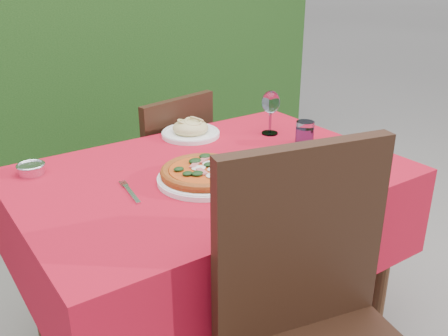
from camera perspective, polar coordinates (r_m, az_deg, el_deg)
hedge at (r=3.00m, az=-18.47°, el=12.45°), size 3.20×0.55×1.78m
dining_table at (r=1.73m, az=-1.49°, el=-4.83°), size 1.26×0.86×0.75m
chair_near at (r=1.28m, az=11.00°, el=-17.59°), size 0.55×0.55×1.02m
chair_far at (r=2.32m, az=-6.57°, el=-0.42°), size 0.46×0.46×0.85m
pizza_plate at (r=1.57m, az=-2.31°, el=-0.70°), size 0.33×0.33×0.06m
pasta_plate at (r=1.99m, az=-3.85°, el=4.33°), size 0.23×0.23×0.07m
water_glass at (r=1.91m, az=9.20°, el=3.84°), size 0.07×0.07×0.09m
wine_glass at (r=1.99m, az=5.37°, el=7.30°), size 0.07×0.07×0.18m
fork at (r=1.52m, az=-10.50°, el=-2.92°), size 0.05×0.19×0.00m
steel_ramekin at (r=1.75m, az=-21.16°, el=-0.16°), size 0.08×0.08×0.03m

